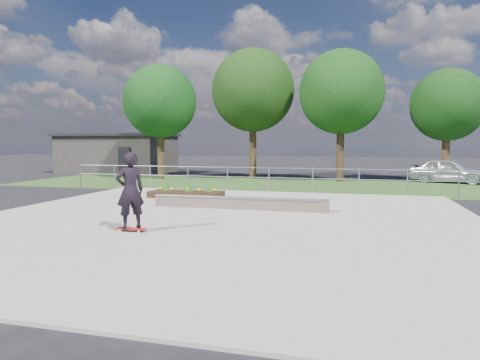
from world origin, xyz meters
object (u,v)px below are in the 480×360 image
object	(u,v)px
planter_bed	(187,193)
skateboarder	(130,191)
grind_ledge	(239,203)
parked_car	(448,171)

from	to	relation	value
planter_bed	skateboarder	size ratio (longest dim) A/B	1.49
grind_ledge	parked_car	world-z (taller)	parked_car
planter_bed	skateboarder	xyz separation A→B (m)	(1.22, -6.80, 0.86)
skateboarder	grind_ledge	bearing A→B (deg)	68.36
skateboarder	parked_car	world-z (taller)	skateboarder
grind_ledge	parked_car	bearing A→B (deg)	54.69
grind_ledge	planter_bed	xyz separation A→B (m)	(-2.92, 2.51, -0.02)
planter_bed	parked_car	world-z (taller)	parked_car
grind_ledge	planter_bed	world-z (taller)	planter_bed
planter_bed	parked_car	distance (m)	15.74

